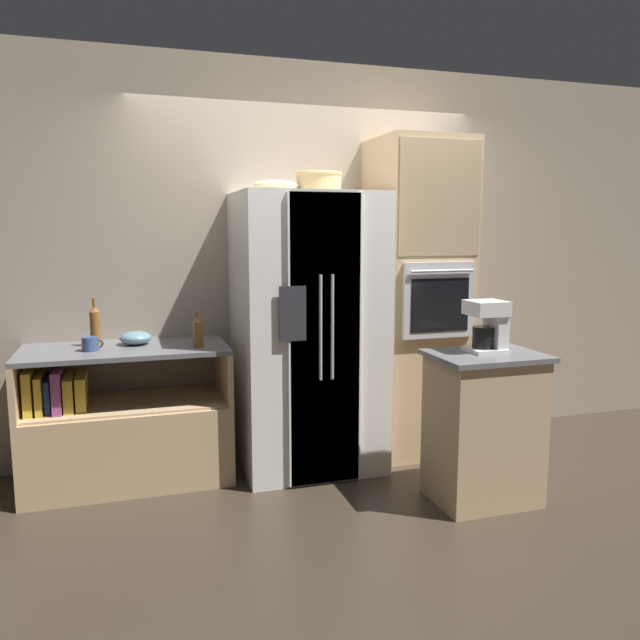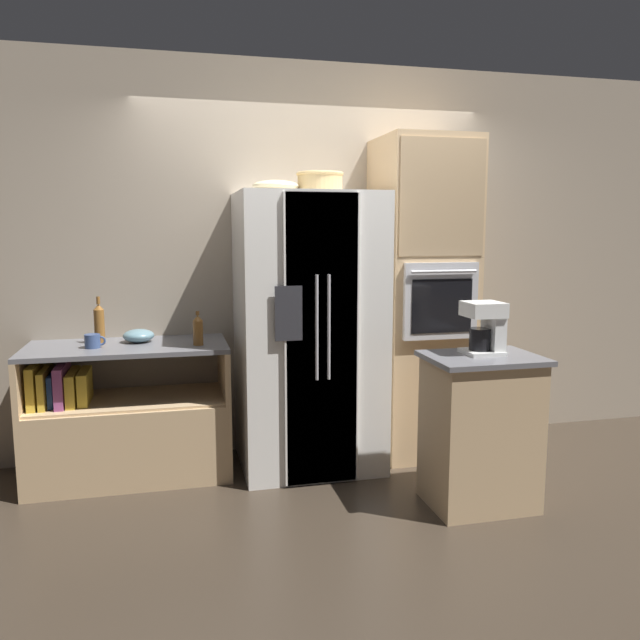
# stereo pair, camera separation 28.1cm
# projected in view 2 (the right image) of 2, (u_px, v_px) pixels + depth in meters

# --- Properties ---
(ground_plane) EXTENTS (20.00, 20.00, 0.00)m
(ground_plane) POSITION_uv_depth(u_px,v_px,m) (328.00, 466.00, 4.32)
(ground_plane) COLOR #382D23
(wall_back) EXTENTS (12.00, 0.06, 2.80)m
(wall_back) POSITION_uv_depth(u_px,v_px,m) (312.00, 260.00, 4.60)
(wall_back) COLOR tan
(wall_back) RESTS_ON ground_plane
(counter_left) EXTENTS (1.28, 0.64, 0.88)m
(counter_left) POSITION_uv_depth(u_px,v_px,m) (127.00, 428.00, 4.11)
(counter_left) COLOR tan
(counter_left) RESTS_ON ground_plane
(refrigerator) EXTENTS (0.94, 0.82, 1.86)m
(refrigerator) POSITION_uv_depth(u_px,v_px,m) (308.00, 332.00, 4.23)
(refrigerator) COLOR white
(refrigerator) RESTS_ON ground_plane
(wall_oven) EXTENTS (0.64, 0.70, 2.25)m
(wall_oven) POSITION_uv_depth(u_px,v_px,m) (421.00, 299.00, 4.47)
(wall_oven) COLOR tan
(wall_oven) RESTS_ON ground_plane
(island_counter) EXTENTS (0.65, 0.49, 0.90)m
(island_counter) POSITION_uv_depth(u_px,v_px,m) (480.00, 431.00, 3.66)
(island_counter) COLOR tan
(island_counter) RESTS_ON ground_plane
(wicker_basket) EXTENTS (0.31, 0.31, 0.13)m
(wicker_basket) POSITION_uv_depth(u_px,v_px,m) (320.00, 182.00, 4.13)
(wicker_basket) COLOR tan
(wicker_basket) RESTS_ON refrigerator
(fruit_bowl) EXTENTS (0.30, 0.30, 0.08)m
(fruit_bowl) POSITION_uv_depth(u_px,v_px,m) (276.00, 186.00, 4.06)
(fruit_bowl) COLOR beige
(fruit_bowl) RESTS_ON refrigerator
(bottle_tall) EXTENTS (0.06, 0.06, 0.22)m
(bottle_tall) POSITION_uv_depth(u_px,v_px,m) (198.00, 330.00, 4.02)
(bottle_tall) COLOR brown
(bottle_tall) RESTS_ON counter_left
(bottle_short) EXTENTS (0.07, 0.07, 0.31)m
(bottle_short) POSITION_uv_depth(u_px,v_px,m) (99.00, 323.00, 4.07)
(bottle_short) COLOR brown
(bottle_short) RESTS_ON counter_left
(mug) EXTENTS (0.13, 0.10, 0.09)m
(mug) POSITION_uv_depth(u_px,v_px,m) (93.00, 341.00, 3.93)
(mug) COLOR #384C7A
(mug) RESTS_ON counter_left
(mixing_bowl) EXTENTS (0.20, 0.20, 0.09)m
(mixing_bowl) POSITION_uv_depth(u_px,v_px,m) (139.00, 336.00, 4.13)
(mixing_bowl) COLOR #668C99
(mixing_bowl) RESTS_ON counter_left
(coffee_maker) EXTENTS (0.21, 0.21, 0.31)m
(coffee_maker) POSITION_uv_depth(u_px,v_px,m) (486.00, 326.00, 3.62)
(coffee_maker) COLOR white
(coffee_maker) RESTS_ON island_counter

